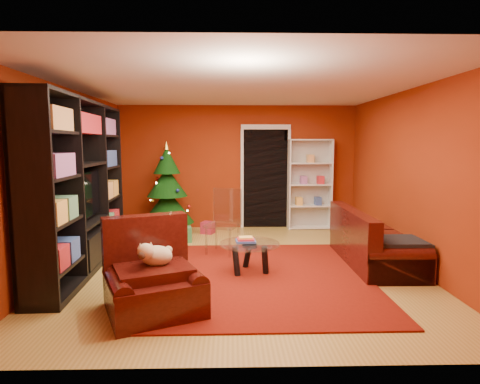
{
  "coord_description": "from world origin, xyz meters",
  "views": [
    {
      "loc": [
        -0.15,
        -5.79,
        1.79
      ],
      "look_at": [
        0.0,
        0.4,
        1.05
      ],
      "focal_mm": 30.0,
      "sensor_mm": 36.0,
      "label": 1
    }
  ],
  "objects_px": {
    "gift_box_green": "(184,234)",
    "acrylic_chair": "(223,225)",
    "coffee_table": "(250,258)",
    "armchair": "(154,275)",
    "dog": "(157,256)",
    "rug": "(262,276)",
    "gift_box_teal": "(179,227)",
    "media_unit": "(80,186)",
    "sofa": "(375,236)",
    "white_bookshelf": "(310,185)",
    "christmas_tree": "(167,189)",
    "gift_box_red": "(208,228)"
  },
  "relations": [
    {
      "from": "gift_box_green",
      "to": "acrylic_chair",
      "type": "height_order",
      "value": "acrylic_chair"
    },
    {
      "from": "coffee_table",
      "to": "armchair",
      "type": "bearing_deg",
      "value": -130.3
    },
    {
      "from": "armchair",
      "to": "dog",
      "type": "xyz_separation_m",
      "value": [
        0.03,
        0.07,
        0.2
      ]
    },
    {
      "from": "rug",
      "to": "gift_box_teal",
      "type": "bearing_deg",
      "value": 119.17
    },
    {
      "from": "rug",
      "to": "dog",
      "type": "bearing_deg",
      "value": -139.36
    },
    {
      "from": "gift_box_teal",
      "to": "coffee_table",
      "type": "xyz_separation_m",
      "value": [
        1.3,
        -2.43,
        0.07
      ]
    },
    {
      "from": "acrylic_chair",
      "to": "media_unit",
      "type": "bearing_deg",
      "value": -139.11
    },
    {
      "from": "armchair",
      "to": "sofa",
      "type": "distance_m",
      "value": 3.43
    },
    {
      "from": "white_bookshelf",
      "to": "acrylic_chair",
      "type": "xyz_separation_m",
      "value": [
        -1.8,
        -1.96,
        -0.46
      ]
    },
    {
      "from": "armchair",
      "to": "acrylic_chair",
      "type": "distance_m",
      "value": 2.36
    },
    {
      "from": "media_unit",
      "to": "sofa",
      "type": "xyz_separation_m",
      "value": [
        4.29,
        0.13,
        -0.78
      ]
    },
    {
      "from": "media_unit",
      "to": "sofa",
      "type": "relative_size",
      "value": 1.6
    },
    {
      "from": "gift_box_green",
      "to": "sofa",
      "type": "distance_m",
      "value": 3.37
    },
    {
      "from": "white_bookshelf",
      "to": "acrylic_chair",
      "type": "relative_size",
      "value": 2.02
    },
    {
      "from": "media_unit",
      "to": "christmas_tree",
      "type": "distance_m",
      "value": 2.44
    },
    {
      "from": "gift_box_green",
      "to": "media_unit",
      "type": "bearing_deg",
      "value": -128.56
    },
    {
      "from": "christmas_tree",
      "to": "armchair",
      "type": "relative_size",
      "value": 1.81
    },
    {
      "from": "christmas_tree",
      "to": "gift_box_teal",
      "type": "relative_size",
      "value": 6.2
    },
    {
      "from": "rug",
      "to": "sofa",
      "type": "distance_m",
      "value": 1.88
    },
    {
      "from": "gift_box_teal",
      "to": "white_bookshelf",
      "type": "xyz_separation_m",
      "value": [
        2.7,
        0.5,
        0.79
      ]
    },
    {
      "from": "sofa",
      "to": "media_unit",
      "type": "bearing_deg",
      "value": 92.06
    },
    {
      "from": "sofa",
      "to": "christmas_tree",
      "type": "bearing_deg",
      "value": 58.49
    },
    {
      "from": "gift_box_green",
      "to": "gift_box_red",
      "type": "bearing_deg",
      "value": 58.94
    },
    {
      "from": "rug",
      "to": "gift_box_red",
      "type": "xyz_separation_m",
      "value": [
        -0.88,
        2.69,
        0.11
      ]
    },
    {
      "from": "coffee_table",
      "to": "white_bookshelf",
      "type": "bearing_deg",
      "value": 64.41
    },
    {
      "from": "media_unit",
      "to": "acrylic_chair",
      "type": "xyz_separation_m",
      "value": [
        2.0,
        0.72,
        -0.72
      ]
    },
    {
      "from": "armchair",
      "to": "dog",
      "type": "bearing_deg",
      "value": 45.0
    },
    {
      "from": "christmas_tree",
      "to": "coffee_table",
      "type": "relative_size",
      "value": 2.23
    },
    {
      "from": "gift_box_teal",
      "to": "dog",
      "type": "height_order",
      "value": "dog"
    },
    {
      "from": "gift_box_green",
      "to": "armchair",
      "type": "xyz_separation_m",
      "value": [
        0.04,
        -3.13,
        0.27
      ]
    },
    {
      "from": "rug",
      "to": "media_unit",
      "type": "bearing_deg",
      "value": 170.37
    },
    {
      "from": "christmas_tree",
      "to": "gift_box_red",
      "type": "xyz_separation_m",
      "value": [
        0.8,
        0.0,
        -0.79
      ]
    },
    {
      "from": "gift_box_teal",
      "to": "armchair",
      "type": "distance_m",
      "value": 3.73
    },
    {
      "from": "gift_box_teal",
      "to": "armchair",
      "type": "height_order",
      "value": "armchair"
    },
    {
      "from": "gift_box_red",
      "to": "coffee_table",
      "type": "distance_m",
      "value": 2.62
    },
    {
      "from": "white_bookshelf",
      "to": "sofa",
      "type": "height_order",
      "value": "white_bookshelf"
    },
    {
      "from": "gift_box_green",
      "to": "sofa",
      "type": "xyz_separation_m",
      "value": [
        3.03,
        -1.45,
        0.28
      ]
    },
    {
      "from": "dog",
      "to": "gift_box_red",
      "type": "bearing_deg",
      "value": 61.17
    },
    {
      "from": "media_unit",
      "to": "acrylic_chair",
      "type": "height_order",
      "value": "media_unit"
    },
    {
      "from": "media_unit",
      "to": "gift_box_teal",
      "type": "distance_m",
      "value": 2.65
    },
    {
      "from": "gift_box_red",
      "to": "acrylic_chair",
      "type": "distance_m",
      "value": 1.61
    },
    {
      "from": "dog",
      "to": "coffee_table",
      "type": "relative_size",
      "value": 0.48
    },
    {
      "from": "gift_box_green",
      "to": "coffee_table",
      "type": "xyz_separation_m",
      "value": [
        1.13,
        -1.85,
        0.08
      ]
    },
    {
      "from": "coffee_table",
      "to": "sofa",
      "type": "bearing_deg",
      "value": 11.76
    },
    {
      "from": "gift_box_teal",
      "to": "dog",
      "type": "relative_size",
      "value": 0.75
    },
    {
      "from": "gift_box_red",
      "to": "gift_box_green",
      "type": "bearing_deg",
      "value": -121.06
    },
    {
      "from": "gift_box_green",
      "to": "gift_box_red",
      "type": "height_order",
      "value": "gift_box_green"
    },
    {
      "from": "gift_box_teal",
      "to": "armchair",
      "type": "bearing_deg",
      "value": -86.74
    },
    {
      "from": "dog",
      "to": "sofa",
      "type": "xyz_separation_m",
      "value": [
        2.96,
        1.61,
        -0.18
      ]
    },
    {
      "from": "gift_box_teal",
      "to": "gift_box_red",
      "type": "relative_size",
      "value": 1.28
    }
  ]
}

